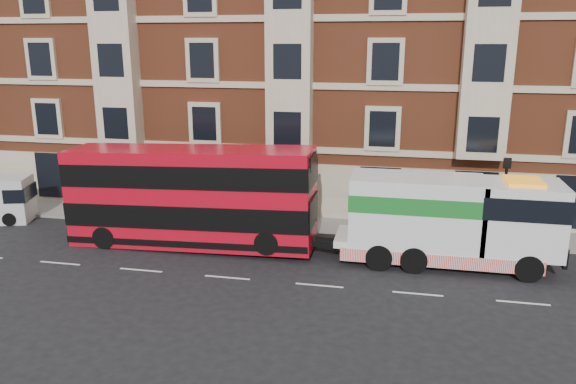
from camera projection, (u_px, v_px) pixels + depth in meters
name	position (u px, v px, depth m)	size (l,w,h in m)	color
ground	(227.00, 278.00, 24.11)	(120.00, 120.00, 0.00)	black
sidewalk	(268.00, 223.00, 31.19)	(90.00, 3.00, 0.15)	slate
victorian_terrace	(302.00, 37.00, 35.58)	(45.00, 12.00, 20.40)	brown
lamp_post_west	(155.00, 177.00, 30.45)	(0.35, 0.15, 4.35)	black
lamp_post_east	(504.00, 195.00, 26.94)	(0.35, 0.15, 4.35)	black
double_decker_bus	(191.00, 195.00, 27.23)	(12.08, 2.77, 4.89)	red
tow_truck	(447.00, 220.00, 25.00)	(9.68, 2.86, 4.03)	silver
pedestrian	(103.00, 200.00, 32.05)	(0.65, 0.43, 1.79)	#181D30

